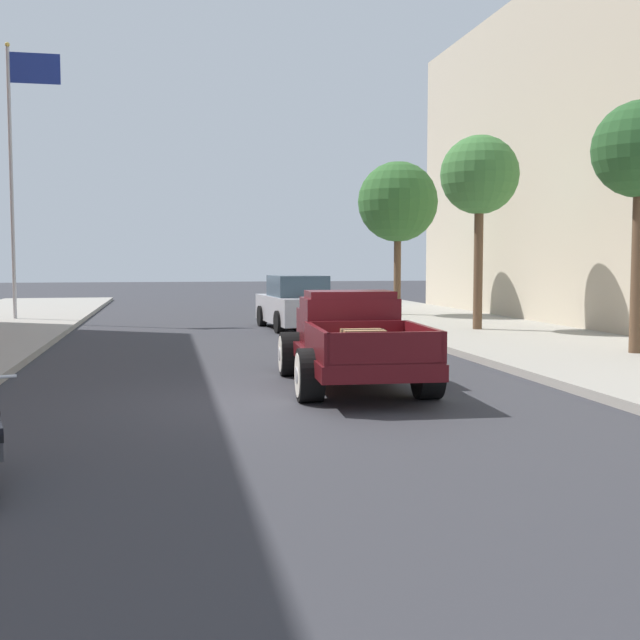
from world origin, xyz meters
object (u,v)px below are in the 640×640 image
at_px(car_background_silver, 297,304).
at_px(street_tree_second, 480,177).
at_px(flagpole, 18,151).
at_px(hotrod_truck_maroon, 350,340).
at_px(street_tree_third, 398,202).

bearing_deg(car_background_silver, street_tree_second, -29.73).
distance_m(flagpole, street_tree_second, 15.26).
relative_size(hotrod_truck_maroon, street_tree_second, 0.91).
distance_m(car_background_silver, street_tree_second, 6.63).
relative_size(car_background_silver, street_tree_third, 0.80).
bearing_deg(car_background_silver, flagpole, 154.05).
distance_m(hotrod_truck_maroon, flagpole, 17.73).
relative_size(car_background_silver, flagpole, 0.48).
xyz_separation_m(car_background_silver, flagpole, (-8.73, 4.25, 5.00)).
xyz_separation_m(hotrod_truck_maroon, flagpole, (-7.82, 15.11, 5.02)).
relative_size(hotrod_truck_maroon, flagpole, 0.55).
relative_size(hotrod_truck_maroon, car_background_silver, 1.13).
height_order(hotrod_truck_maroon, flagpole, flagpole).
bearing_deg(car_background_silver, hotrod_truck_maroon, -94.81).
bearing_deg(flagpole, street_tree_third, -2.37).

